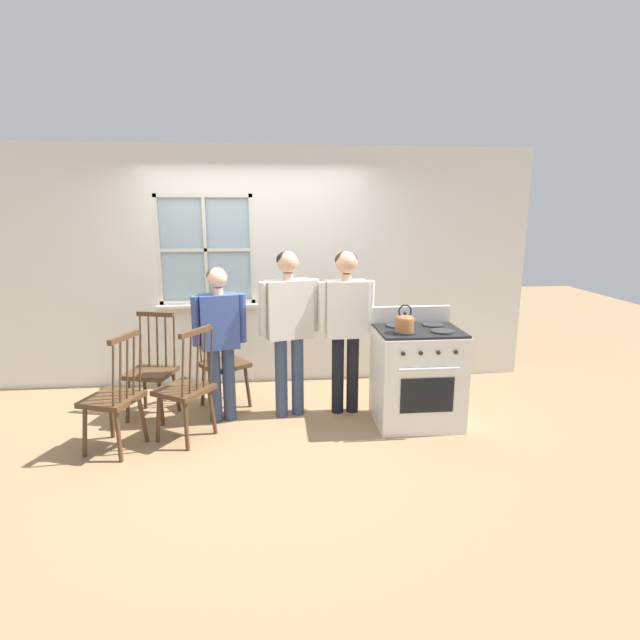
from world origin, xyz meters
TOP-DOWN VIEW (x-y plane):
  - ground_plane at (0.00, 0.00)m, footprint 16.00×16.00m
  - wall_back at (0.03, 1.40)m, footprint 6.40×0.16m
  - chair_by_window at (-0.59, -0.09)m, footprint 0.57×0.57m
  - chair_near_wall at (-1.00, 0.45)m, footprint 0.51×0.50m
  - chair_center_cluster at (-1.16, -0.25)m, footprint 0.52×0.53m
  - chair_near_stove at (-0.33, 0.64)m, footprint 0.57×0.57m
  - person_elderly_left at (-0.32, 0.28)m, footprint 0.52×0.28m
  - person_teen_center at (0.33, 0.34)m, footprint 0.60×0.32m
  - person_adult_right at (0.89, 0.36)m, footprint 0.55×0.24m
  - stove at (1.53, 0.05)m, footprint 0.78×0.68m
  - kettle at (1.36, -0.08)m, footprint 0.21×0.17m
  - potted_plant at (-0.45, 1.31)m, footprint 0.17×0.17m

SIDE VIEW (x-z plane):
  - ground_plane at x=0.00m, z-range 0.00..0.00m
  - chair_by_window at x=-0.59m, z-range -0.05..0.98m
  - chair_near_wall at x=-1.00m, z-range -0.05..0.98m
  - chair_center_cluster at x=-1.16m, z-range -0.05..0.98m
  - chair_near_stove at x=-0.33m, z-range -0.05..0.98m
  - stove at x=1.53m, z-range -0.07..1.01m
  - person_elderly_left at x=-0.32m, z-range 0.14..1.63m
  - person_teen_center at x=0.33m, z-range 0.18..1.81m
  - person_adult_right at x=0.89m, z-range 0.18..1.81m
  - kettle at x=1.36m, z-range 0.90..1.15m
  - potted_plant at x=-0.45m, z-range 0.86..1.21m
  - wall_back at x=0.03m, z-range -0.01..2.69m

